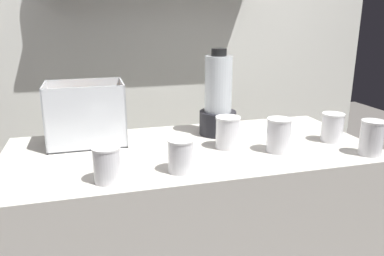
{
  "coord_description": "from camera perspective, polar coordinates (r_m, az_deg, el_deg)",
  "views": [
    {
      "loc": [
        -0.36,
        -1.32,
        1.38
      ],
      "look_at": [
        0.0,
        0.0,
        0.98
      ],
      "focal_mm": 35.12,
      "sensor_mm": 36.0,
      "label": 1
    }
  ],
  "objects": [
    {
      "name": "juice_cup_beet_rightmost",
      "position": [
        1.51,
        25.59,
        -1.53
      ],
      "size": [
        0.08,
        0.08,
        0.13
      ],
      "color": "white",
      "rests_on": "counter"
    },
    {
      "name": "counter",
      "position": [
        1.65,
        0.0,
        -17.91
      ],
      "size": [
        1.4,
        0.64,
        0.9
      ],
      "primitive_type": "cube",
      "color": "beige",
      "rests_on": "ground_plane"
    },
    {
      "name": "juice_cup_beet_right",
      "position": [
        1.43,
        12.99,
        -1.33
      ],
      "size": [
        0.09,
        0.09,
        0.13
      ],
      "color": "white",
      "rests_on": "counter"
    },
    {
      "name": "juice_cup_pomegranate_middle",
      "position": [
        1.44,
        5.43,
        -1.0
      ],
      "size": [
        0.1,
        0.1,
        0.12
      ],
      "color": "white",
      "rests_on": "counter"
    },
    {
      "name": "juice_cup_beet_far_left",
      "position": [
        1.17,
        -12.76,
        -5.76
      ],
      "size": [
        0.09,
        0.09,
        0.11
      ],
      "color": "white",
      "rests_on": "counter"
    },
    {
      "name": "juice_cup_beet_left",
      "position": [
        1.22,
        -1.74,
        -4.48
      ],
      "size": [
        0.09,
        0.09,
        0.11
      ],
      "color": "white",
      "rests_on": "counter"
    },
    {
      "name": "juice_cup_mango_far_right",
      "position": [
        1.61,
        20.5,
        -0.16
      ],
      "size": [
        0.09,
        0.09,
        0.12
      ],
      "color": "white",
      "rests_on": "counter"
    },
    {
      "name": "back_wall_unit",
      "position": [
        2.12,
        -5.75,
        13.08
      ],
      "size": [
        2.6,
        0.24,
        2.5
      ],
      "color": "silver",
      "rests_on": "ground_plane"
    },
    {
      "name": "blender_pitcher",
      "position": [
        1.59,
        3.97,
        4.13
      ],
      "size": [
        0.16,
        0.16,
        0.36
      ],
      "color": "black",
      "rests_on": "counter"
    },
    {
      "name": "carrot_display_bin",
      "position": [
        1.54,
        -15.9,
        0.56
      ],
      "size": [
        0.3,
        0.21,
        0.24
      ],
      "color": "white",
      "rests_on": "counter"
    }
  ]
}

